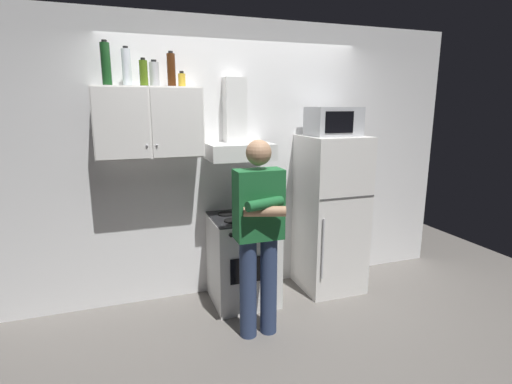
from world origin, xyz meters
TOP-DOWN VIEW (x-y plane):
  - ground_plane at (0.00, 0.00)m, footprint 7.00×7.00m
  - back_wall_tiled at (0.00, 0.60)m, footprint 4.80×0.10m
  - upper_cabinet at (-0.85, 0.37)m, footprint 0.90×0.37m
  - stove_oven at (-0.05, 0.25)m, footprint 0.60×0.62m
  - range_hood at (-0.05, 0.38)m, footprint 0.60×0.44m
  - refrigerator at (0.90, 0.25)m, footprint 0.60×0.62m
  - microwave at (0.90, 0.27)m, footprint 0.48×0.37m
  - person_standing at (-0.10, -0.36)m, footprint 0.38×0.33m
  - cooking_pot at (0.08, 0.13)m, footprint 0.28×0.18m
  - bottle_vodka_clear at (-1.00, 0.40)m, footprint 0.07×0.07m
  - bottle_olive_oil at (-0.87, 0.34)m, footprint 0.07×0.07m
  - bottle_rum_dark at (-0.64, 0.39)m, footprint 0.07×0.07m
  - bottle_spice_jar at (-0.56, 0.34)m, footprint 0.06×0.06m
  - bottle_wine_green at (-1.16, 0.36)m, footprint 0.08×0.08m
  - bottle_canister_steel at (-0.78, 0.41)m, footprint 0.08×0.08m

SIDE VIEW (x-z plane):
  - ground_plane at x=0.00m, z-range 0.00..0.00m
  - stove_oven at x=-0.05m, z-range 0.00..0.87m
  - refrigerator at x=0.90m, z-range 0.00..1.60m
  - person_standing at x=-0.10m, z-range 0.08..1.72m
  - cooking_pot at x=0.08m, z-range 0.87..1.00m
  - back_wall_tiled at x=0.00m, z-range 0.00..2.70m
  - range_hood at x=-0.05m, z-range 1.22..1.97m
  - microwave at x=0.90m, z-range 1.60..1.88m
  - upper_cabinet at x=-0.85m, z-range 1.45..2.05m
  - bottle_spice_jar at x=-0.56m, z-range 2.04..2.17m
  - bottle_canister_steel at x=-0.78m, z-range 2.04..2.27m
  - bottle_olive_oil at x=-0.87m, z-range 2.04..2.27m
  - bottle_rum_dark at x=-0.64m, z-range 2.04..2.34m
  - bottle_vodka_clear at x=-1.00m, z-range 2.04..2.36m
  - bottle_wine_green at x=-1.16m, z-range 2.04..2.40m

